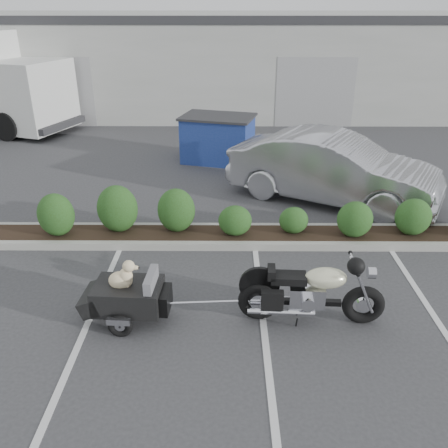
{
  "coord_description": "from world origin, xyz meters",
  "views": [
    {
      "loc": [
        0.64,
        -6.55,
        4.49
      ],
      "look_at": [
        0.58,
        1.37,
        0.75
      ],
      "focal_mm": 38.0,
      "sensor_mm": 36.0,
      "label": 1
    }
  ],
  "objects_px": {
    "pet_trailer": "(127,295)",
    "dumpster": "(218,138)",
    "motorcycle": "(311,293)",
    "sedan": "(333,169)"
  },
  "relations": [
    {
      "from": "pet_trailer",
      "to": "dumpster",
      "type": "distance_m",
      "value": 8.17
    },
    {
      "from": "motorcycle",
      "to": "sedan",
      "type": "relative_size",
      "value": 0.45
    },
    {
      "from": "motorcycle",
      "to": "pet_trailer",
      "type": "distance_m",
      "value": 2.78
    },
    {
      "from": "pet_trailer",
      "to": "sedan",
      "type": "distance_m",
      "value": 6.37
    },
    {
      "from": "motorcycle",
      "to": "dumpster",
      "type": "relative_size",
      "value": 0.92
    },
    {
      "from": "sedan",
      "to": "pet_trailer",
      "type": "bearing_deg",
      "value": 168.68
    },
    {
      "from": "pet_trailer",
      "to": "dumpster",
      "type": "height_order",
      "value": "dumpster"
    },
    {
      "from": "dumpster",
      "to": "motorcycle",
      "type": "bearing_deg",
      "value": -63.95
    },
    {
      "from": "dumpster",
      "to": "pet_trailer",
      "type": "bearing_deg",
      "value": -83.47
    },
    {
      "from": "motorcycle",
      "to": "dumpster",
      "type": "height_order",
      "value": "dumpster"
    }
  ]
}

